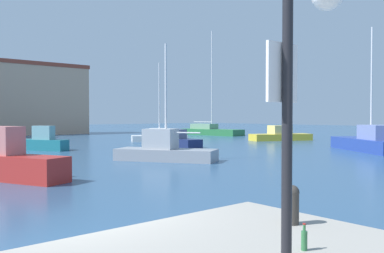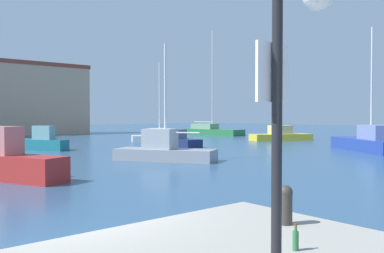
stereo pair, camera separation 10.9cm
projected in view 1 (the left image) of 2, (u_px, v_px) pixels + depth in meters
water at (144, 148)px, 31.37m from camera, size 160.00×160.00×0.00m
lamppost at (287, 5)px, 3.86m from camera, size 1.69×0.34×3.96m
bottle at (304, 240)px, 4.49m from camera, size 0.07×0.07×0.29m
mooring_bollard at (292, 203)px, 5.57m from camera, size 0.19×0.19×0.53m
sailboat_white_far_left at (159, 136)px, 39.81m from camera, size 5.46×4.04×7.50m
motorboat_teal_center_channel at (41, 142)px, 29.57m from camera, size 2.98×4.04×1.75m
motorboat_yellow_outer_mooring at (280, 135)px, 41.29m from camera, size 6.38×4.18×1.50m
motorboat_navy_distant_east at (173, 140)px, 33.32m from camera, size 1.60×5.80×1.39m
motorboat_red_inner_mooring at (8, 161)px, 15.98m from camera, size 3.08×4.96×2.05m
sailboat_blue_behind_lamppost at (372, 142)px, 28.76m from camera, size 6.34×7.53×8.59m
sailboat_green_far_right at (210, 130)px, 53.01m from camera, size 3.64×8.69×13.15m
sailboat_grey_distant_north at (164, 150)px, 22.77m from camera, size 4.45×5.61×6.38m
harbor_office at (38, 99)px, 54.74m from camera, size 12.04×5.69×9.27m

